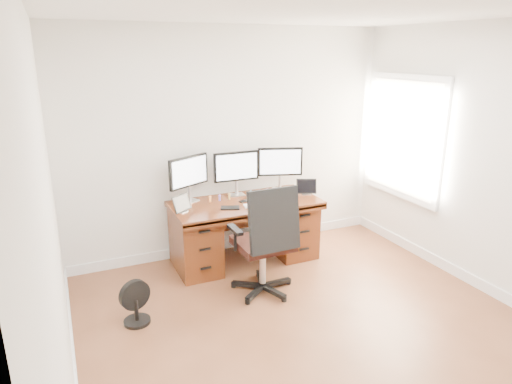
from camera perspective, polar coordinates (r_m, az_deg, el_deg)
name	(u,v)px	position (r m, az deg, el deg)	size (l,w,h in m)	color
ground	(327,346)	(4.16, 8.92, -18.43)	(4.50, 4.50, 0.00)	brown
back_wall	(230,143)	(5.50, -3.21, 6.12)	(4.00, 0.10, 2.70)	white
right_wall	(505,166)	(4.98, 28.72, 2.87)	(0.10, 4.50, 2.70)	white
desk	(245,229)	(5.39, -1.44, -4.61)	(1.70, 0.80, 0.75)	#532510
office_chair	(265,259)	(4.68, 1.14, -8.34)	(0.67, 0.64, 1.18)	black
floor_fan	(136,303)	(4.42, -14.81, -13.28)	(0.29, 0.25, 0.42)	black
monitor_left	(189,173)	(5.21, -8.40, 2.35)	(0.51, 0.27, 0.53)	silver
monitor_center	(236,168)	(5.39, -2.47, 3.02)	(0.55, 0.15, 0.53)	silver
monitor_right	(280,163)	(5.62, 3.04, 3.61)	(0.53, 0.21, 0.53)	silver
tablet_left	(182,204)	(4.94, -9.23, -1.55)	(0.24, 0.19, 0.19)	silver
tablet_right	(307,188)	(5.51, 6.36, 0.55)	(0.25, 0.16, 0.19)	silver
keyboard	(257,205)	(5.09, 0.12, -1.67)	(0.29, 0.12, 0.01)	silver
trackpad	(267,203)	(5.19, 1.35, -1.36)	(0.13, 0.13, 0.01)	silver
drawing_tablet	(230,208)	(5.03, -3.25, -1.97)	(0.20, 0.13, 0.01)	black
phone	(244,201)	(5.24, -1.45, -1.14)	(0.12, 0.06, 0.01)	black
figurine_orange	(210,199)	(5.24, -5.76, -0.82)	(0.03, 0.03, 0.08)	#FFA04D
figurine_purple	(220,197)	(5.28, -4.57, -0.66)	(0.03, 0.03, 0.08)	#7C61DA
figurine_yellow	(229,196)	(5.31, -3.37, -0.50)	(0.03, 0.03, 0.08)	#D7AF56
figurine_blue	(251,193)	(5.41, -0.65, -0.14)	(0.03, 0.03, 0.08)	#6BAAEB
figurine_brown	(260,192)	(5.46, 0.48, 0.01)	(0.03, 0.03, 0.08)	brown
figurine_pink	(267,191)	(5.50, 1.44, 0.14)	(0.03, 0.03, 0.08)	pink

